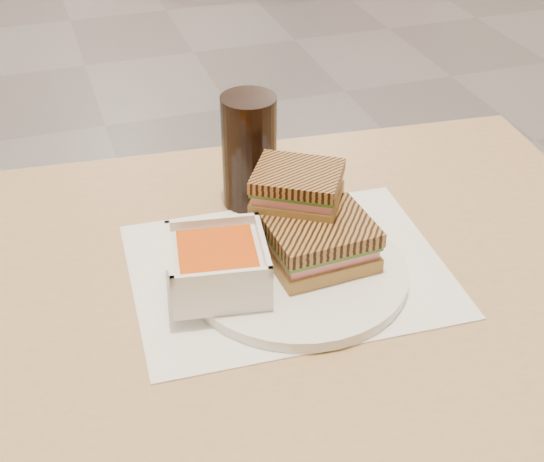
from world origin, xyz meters
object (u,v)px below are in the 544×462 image
object	(u,v)px
main_table	(190,358)
panini_lower	(320,242)
plate	(298,273)
cola_glass	(249,152)
soup_bowl	(218,267)

from	to	relation	value
main_table	panini_lower	size ratio (longest dim) A/B	9.68
main_table	plate	distance (m)	0.19
plate	cola_glass	world-z (taller)	cola_glass
soup_bowl	cola_glass	size ratio (longest dim) A/B	0.80
plate	panini_lower	size ratio (longest dim) A/B	2.09
cola_glass	plate	bearing A→B (deg)	-88.97
main_table	plate	xyz separation A→B (m)	(0.14, -0.02, 0.12)
main_table	soup_bowl	size ratio (longest dim) A/B	9.65
main_table	soup_bowl	xyz separation A→B (m)	(0.04, -0.02, 0.16)
soup_bowl	panini_lower	size ratio (longest dim) A/B	1.00
cola_glass	soup_bowl	bearing A→B (deg)	-117.16
plate	cola_glass	bearing A→B (deg)	91.03
panini_lower	main_table	bearing A→B (deg)	174.42
cola_glass	panini_lower	bearing A→B (deg)	-79.50
main_table	panini_lower	xyz separation A→B (m)	(0.17, -0.02, 0.16)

